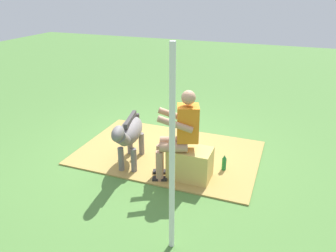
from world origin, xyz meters
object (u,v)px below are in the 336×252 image
person_seated (179,132)px  soda_bottle (224,163)px  hay_bale (190,164)px  tent_pole_left (172,157)px  pony_standing (129,133)px

person_seated → soda_bottle: bearing=-143.7°
hay_bale → tent_pole_left: (-0.22, 1.39, 0.88)m
person_seated → tent_pole_left: (-0.38, 1.35, 0.36)m
soda_bottle → tent_pole_left: 2.05m
hay_bale → person_seated: bearing=13.9°
person_seated → pony_standing: 0.86m
hay_bale → tent_pole_left: 1.66m
hay_bale → tent_pole_left: bearing=99.2°
tent_pole_left → hay_bale: bearing=-80.8°
pony_standing → soda_bottle: (-1.43, -0.37, -0.44)m
pony_standing → tent_pole_left: tent_pole_left is taller
hay_bale → soda_bottle: (-0.43, -0.39, -0.11)m
pony_standing → tent_pole_left: (-1.22, 1.42, 0.55)m
pony_standing → soda_bottle: pony_standing is taller
hay_bale → pony_standing: size_ratio=0.47×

